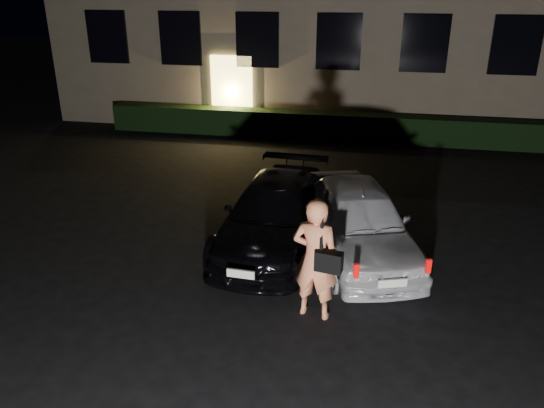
# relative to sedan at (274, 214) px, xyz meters

# --- Properties ---
(ground) EXTENTS (80.00, 80.00, 0.00)m
(ground) POSITION_rel_sedan_xyz_m (0.48, -2.86, -0.62)
(ground) COLOR black
(ground) RESTS_ON ground
(hedge) EXTENTS (15.00, 0.70, 0.85)m
(hedge) POSITION_rel_sedan_xyz_m (0.48, 7.64, -0.19)
(hedge) COLOR black
(hedge) RESTS_ON ground
(sedan) EXTENTS (1.94, 4.39, 1.23)m
(sedan) POSITION_rel_sedan_xyz_m (0.00, 0.00, 0.00)
(sedan) COLOR black
(sedan) RESTS_ON ground
(hatch) EXTENTS (2.79, 4.31, 1.36)m
(hatch) POSITION_rel_sedan_xyz_m (1.60, -0.12, 0.07)
(hatch) COLOR silver
(hatch) RESTS_ON ground
(man) EXTENTS (0.81, 0.58, 1.94)m
(man) POSITION_rel_sedan_xyz_m (1.06, -2.27, 0.36)
(man) COLOR #E98357
(man) RESTS_ON ground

